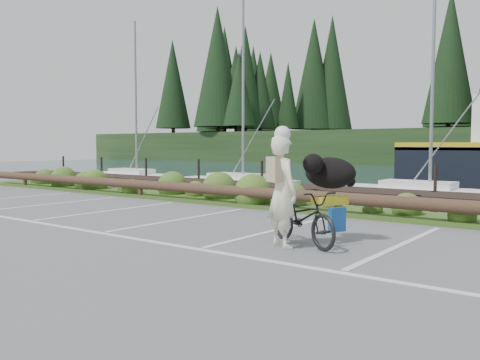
# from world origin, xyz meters

# --- Properties ---
(ground) EXTENTS (72.00, 72.00, 0.00)m
(ground) POSITION_xyz_m (0.00, 0.00, 0.00)
(ground) COLOR #5A595C
(vegetation_strip) EXTENTS (34.00, 1.60, 0.10)m
(vegetation_strip) POSITION_xyz_m (0.00, 5.30, 0.05)
(vegetation_strip) COLOR #3D5B21
(vegetation_strip) RESTS_ON ground
(log_rail) EXTENTS (32.00, 0.30, 0.60)m
(log_rail) POSITION_xyz_m (0.00, 4.60, 0.00)
(log_rail) COLOR #443021
(log_rail) RESTS_ON ground
(bicycle) EXTENTS (1.94, 1.36, 0.97)m
(bicycle) POSITION_xyz_m (1.20, 1.00, 0.48)
(bicycle) COLOR black
(bicycle) RESTS_ON ground
(cyclist) EXTENTS (0.83, 0.71, 1.92)m
(cyclist) POSITION_xyz_m (1.02, 0.61, 0.96)
(cyclist) COLOR white
(cyclist) RESTS_ON ground
(dog) EXTENTS (0.85, 1.09, 0.57)m
(dog) POSITION_xyz_m (1.45, 1.54, 1.25)
(dog) COLOR black
(dog) RESTS_ON bicycle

